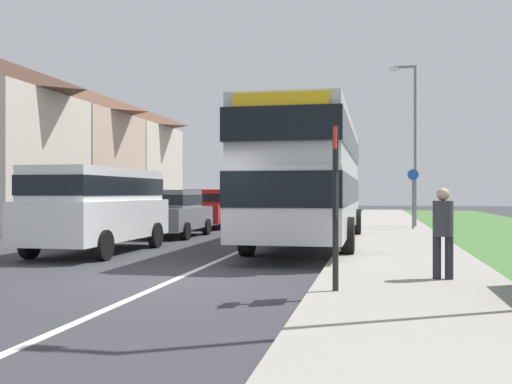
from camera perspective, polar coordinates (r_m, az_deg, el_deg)
The scene contains 13 objects.
ground_plane at distance 11.12m, azimuth -7.50°, elevation -8.27°, with size 120.00×120.00×0.00m, color #38383D.
lane_marking_centre at distance 18.81m, azimuth 0.49°, elevation -4.87°, with size 0.14×60.00×0.01m, color silver.
pavement_near_side at distance 16.48m, azimuth 13.67°, elevation -5.36°, with size 3.20×68.00×0.12m, color #9E998E.
double_decker_bus at distance 17.58m, azimuth 5.31°, elevation 1.77°, with size 2.80×11.41×3.70m.
parked_van_white at distance 15.96m, azimuth -15.06°, elevation -1.02°, with size 2.11×5.29×2.21m.
parked_car_grey at distance 21.02m, azimuth -8.13°, elevation -1.86°, with size 1.96×4.00×1.67m.
parked_car_red at distance 26.24m, azimuth -4.38°, elevation -1.45°, with size 1.99×4.51×1.71m.
parked_car_silver at distance 30.95m, azimuth -1.72°, elevation -1.36°, with size 1.92×3.93×1.57m.
pedestrian_at_stop at distance 10.46m, azimuth 17.71°, elevation -3.42°, with size 0.34×0.34×1.67m.
bus_stop_sign at distance 8.86m, azimuth 7.74°, elevation -0.38°, with size 0.09×0.52×2.60m.
cycle_route_sign at distance 24.44m, azimuth 15.01°, elevation -0.41°, with size 0.44×0.08×2.52m.
street_lamp_mid at distance 26.42m, azimuth 14.97°, elevation 5.40°, with size 1.14×0.20×7.09m.
house_terrace_far_side at distance 32.34m, azimuth -18.65°, elevation 3.81°, with size 7.10×19.18×7.51m.
Camera 1 is at (3.58, -10.40, 1.60)m, focal length 41.18 mm.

